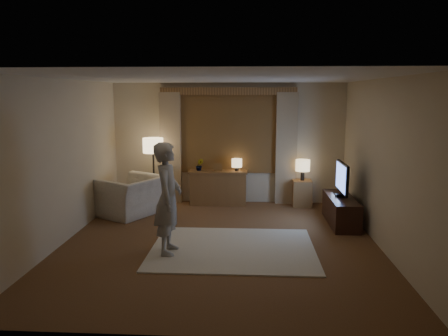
# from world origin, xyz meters

# --- Properties ---
(room) EXTENTS (5.04, 5.54, 2.64)m
(room) POSITION_xyz_m (0.00, 0.50, 1.33)
(room) COLOR brown
(room) RESTS_ON ground
(rug) EXTENTS (2.50, 2.00, 0.02)m
(rug) POSITION_xyz_m (0.22, -0.27, 0.01)
(rug) COLOR beige
(rug) RESTS_ON floor
(sideboard) EXTENTS (1.20, 0.40, 0.70)m
(sideboard) POSITION_xyz_m (-0.21, 2.50, 0.35)
(sideboard) COLOR brown
(sideboard) RESTS_ON floor
(picture_frame) EXTENTS (0.16, 0.02, 0.20)m
(picture_frame) POSITION_xyz_m (-0.21, 2.50, 0.80)
(picture_frame) COLOR brown
(picture_frame) RESTS_ON sideboard
(plant) EXTENTS (0.17, 0.13, 0.30)m
(plant) POSITION_xyz_m (-0.61, 2.50, 0.85)
(plant) COLOR #999999
(plant) RESTS_ON sideboard
(table_lamp_sideboard) EXTENTS (0.22, 0.22, 0.30)m
(table_lamp_sideboard) POSITION_xyz_m (0.19, 2.50, 0.90)
(table_lamp_sideboard) COLOR black
(table_lamp_sideboard) RESTS_ON sideboard
(floor_lamp) EXTENTS (0.42, 0.42, 1.46)m
(floor_lamp) POSITION_xyz_m (-1.55, 2.26, 1.22)
(floor_lamp) COLOR black
(floor_lamp) RESTS_ON floor
(armchair) EXTENTS (1.46, 1.51, 0.76)m
(armchair) POSITION_xyz_m (-1.86, 1.57, 0.38)
(armchair) COLOR beige
(armchair) RESTS_ON floor
(side_table) EXTENTS (0.40, 0.40, 0.56)m
(side_table) POSITION_xyz_m (1.59, 2.45, 0.28)
(side_table) COLOR brown
(side_table) RESTS_ON floor
(table_lamp_side) EXTENTS (0.30, 0.30, 0.44)m
(table_lamp_side) POSITION_xyz_m (1.59, 2.45, 0.87)
(table_lamp_side) COLOR black
(table_lamp_side) RESTS_ON side_table
(tv_stand) EXTENTS (0.45, 1.40, 0.50)m
(tv_stand) POSITION_xyz_m (2.15, 1.20, 0.25)
(tv_stand) COLOR black
(tv_stand) RESTS_ON floor
(tv) EXTENTS (0.22, 0.88, 0.64)m
(tv) POSITION_xyz_m (2.15, 1.20, 0.85)
(tv) COLOR black
(tv) RESTS_ON tv_stand
(person) EXTENTS (0.40, 0.61, 1.66)m
(person) POSITION_xyz_m (-0.73, -0.50, 0.85)
(person) COLOR #B8B2AA
(person) RESTS_ON rug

